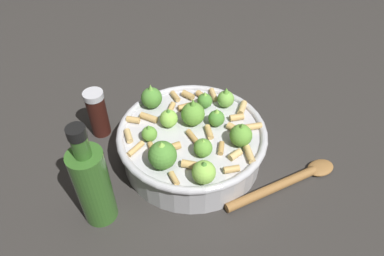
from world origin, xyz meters
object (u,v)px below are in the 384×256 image
olive_oil_bottle (93,184)px  wooden_spoon (289,181)px  pepper_shaker (98,113)px  cooking_pan (192,141)px

olive_oil_bottle → wooden_spoon: olive_oil_bottle is taller
wooden_spoon → olive_oil_bottle: bearing=57.4°
olive_oil_bottle → pepper_shaker: bearing=-32.9°
olive_oil_bottle → cooking_pan: bearing=-93.3°
pepper_shaker → wooden_spoon: pepper_shaker is taller
olive_oil_bottle → wooden_spoon: 0.33m
wooden_spoon → pepper_shaker: bearing=26.3°
cooking_pan → pepper_shaker: cooking_pan is taller
olive_oil_bottle → wooden_spoon: size_ratio=0.88×
pepper_shaker → wooden_spoon: 0.38m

